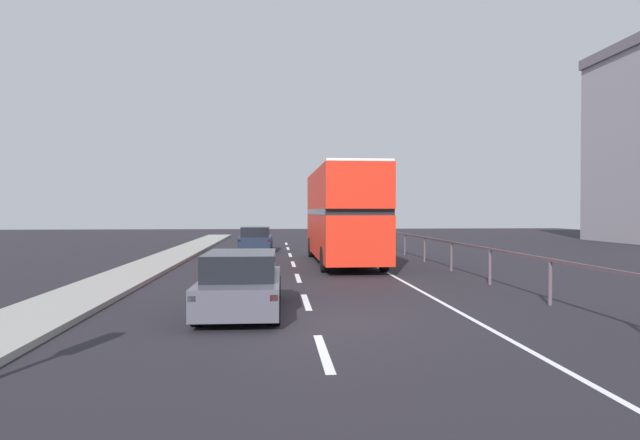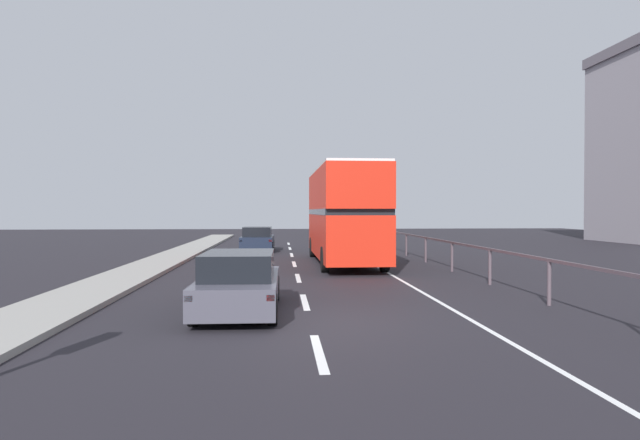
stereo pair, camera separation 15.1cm
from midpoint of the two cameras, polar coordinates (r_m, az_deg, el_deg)
name	(u,v)px [view 2 (the right image)]	position (r m, az deg, el deg)	size (l,w,h in m)	color
ground_plane	(310,322)	(11.93, -0.72, -10.74)	(75.94, 120.00, 0.10)	black
near_sidewalk_kerb	(23,321)	(13.00, -28.55, -9.35)	(2.08, 80.00, 0.14)	gray
lane_paint_markings	(354,274)	(20.37, 3.79, -5.72)	(3.63, 46.00, 0.01)	silver
bridge_side_railing	(452,247)	(21.80, 13.95, -2.79)	(0.10, 42.00, 1.18)	#50434A
double_decker_bus_red	(344,213)	(24.37, 2.70, 0.76)	(2.66, 10.06, 4.27)	red
hatchback_car_near	(239,283)	(12.88, -8.16, -6.60)	(1.87, 4.53, 1.42)	#474652
sedan_car_ahead	(258,239)	(32.09, -6.45, -2.05)	(1.93, 4.22, 1.44)	#182133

